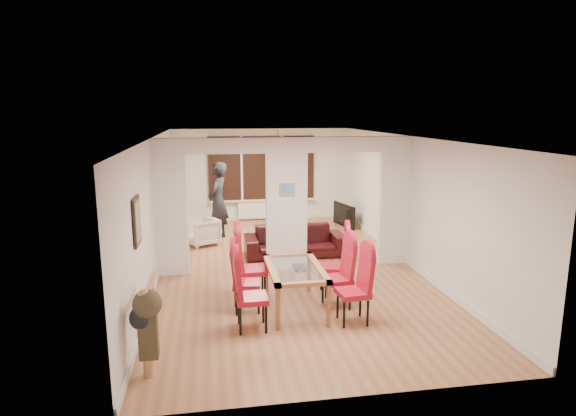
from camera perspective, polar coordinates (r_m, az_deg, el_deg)
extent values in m
cube|color=#A46842|center=(9.71, -0.18, -7.10)|extent=(5.00, 9.00, 0.01)
cube|color=white|center=(9.38, -0.18, 0.45)|extent=(5.00, 0.18, 2.60)
cube|color=black|center=(13.70, -3.13, 4.76)|extent=(3.00, 0.08, 1.80)
cube|color=white|center=(13.85, -3.06, -0.19)|extent=(1.40, 0.08, 0.50)
sphere|color=orange|center=(12.55, -1.22, 7.15)|extent=(0.36, 0.36, 0.36)
cube|color=gray|center=(6.93, -17.48, -1.49)|extent=(0.04, 0.52, 0.67)
cube|color=#4C8CD8|center=(9.23, -0.09, 2.17)|extent=(0.30, 0.03, 0.25)
imported|color=black|center=(10.46, 0.82, -3.94)|extent=(2.17, 0.85, 0.63)
imported|color=beige|center=(11.44, -10.17, -2.77)|extent=(0.91, 0.92, 0.63)
imported|color=black|center=(11.76, -8.30, 0.82)|extent=(0.80, 0.66, 1.89)
imported|color=black|center=(13.10, 6.23, -0.88)|extent=(1.08, 0.40, 0.62)
cylinder|color=#143F19|center=(11.90, -1.20, -1.76)|extent=(0.08, 0.08, 0.30)
imported|color=black|center=(11.97, -0.87, -2.30)|extent=(0.20, 0.20, 0.05)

